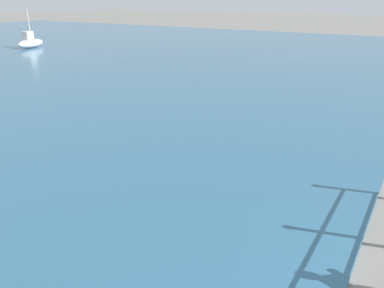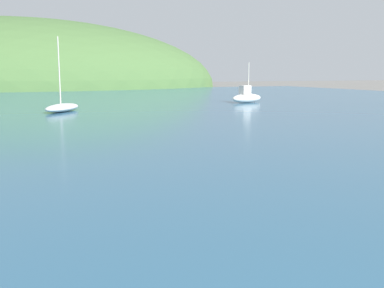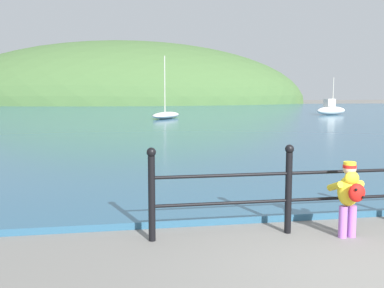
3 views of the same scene
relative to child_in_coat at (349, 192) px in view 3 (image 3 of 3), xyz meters
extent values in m
plane|color=slate|center=(-0.32, -1.17, -0.61)|extent=(200.00, 200.00, 0.00)
cube|color=#2D5B7A|center=(-0.32, 30.83, -0.56)|extent=(80.00, 60.00, 0.10)
ellipsoid|color=#476B38|center=(-0.32, 69.32, -0.61)|extent=(59.62, 32.79, 20.18)
cylinder|color=black|center=(-2.54, 0.33, -0.06)|extent=(0.09, 0.09, 1.10)
sphere|color=black|center=(-2.54, 0.33, 0.54)|extent=(0.12, 0.12, 0.12)
cylinder|color=black|center=(-0.70, 0.33, -0.06)|extent=(0.09, 0.09, 1.10)
sphere|color=black|center=(-0.70, 0.33, 0.54)|extent=(0.12, 0.12, 0.12)
cylinder|color=black|center=(0.22, 0.33, 0.21)|extent=(5.51, 0.04, 0.04)
cylinder|color=black|center=(0.22, 0.33, -0.16)|extent=(5.51, 0.04, 0.04)
cylinder|color=#AD66C6|center=(-0.07, 0.02, -0.40)|extent=(0.11, 0.11, 0.42)
cylinder|color=#AD66C6|center=(0.06, 0.02, -0.40)|extent=(0.11, 0.11, 0.42)
ellipsoid|color=yellow|center=(0.00, 0.02, 0.01)|extent=(0.30, 0.22, 0.40)
ellipsoid|color=yellow|center=(0.00, -0.04, 0.19)|extent=(0.20, 0.12, 0.18)
cylinder|color=yellow|center=(-0.14, 0.11, 0.06)|extent=(0.09, 0.31, 0.19)
cylinder|color=yellow|center=(0.14, 0.11, 0.06)|extent=(0.09, 0.31, 0.19)
sphere|color=beige|center=(0.00, 0.02, 0.31)|extent=(0.17, 0.17, 0.17)
cylinder|color=red|center=(0.00, 0.02, 0.34)|extent=(0.17, 0.17, 0.04)
cylinder|color=yellow|center=(0.00, 0.02, 0.38)|extent=(0.16, 0.16, 0.04)
ellipsoid|color=red|center=(0.00, -0.18, 0.03)|extent=(0.22, 0.13, 0.24)
sphere|color=black|center=(-0.05, -0.24, 0.09)|extent=(0.04, 0.04, 0.04)
sphere|color=black|center=(0.05, -0.24, -0.01)|extent=(0.04, 0.04, 0.04)
ellipsoid|color=silver|center=(14.20, 28.01, -0.17)|extent=(3.01, 1.79, 0.67)
cube|color=silver|center=(13.99, 27.94, 0.47)|extent=(0.92, 0.75, 0.61)
cylinder|color=beige|center=(14.33, 28.05, 1.31)|extent=(0.07, 0.07, 2.28)
ellipsoid|color=silver|center=(0.64, 25.37, -0.28)|extent=(2.84, 3.57, 0.46)
cylinder|color=beige|center=(0.55, 25.22, 1.84)|extent=(0.07, 0.07, 3.78)
camera|label=1|loc=(-5.00, 0.45, 3.26)|focal=35.00mm
camera|label=2|loc=(-2.09, -1.47, 1.77)|focal=42.00mm
camera|label=3|loc=(-3.02, -5.26, 1.29)|focal=42.00mm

